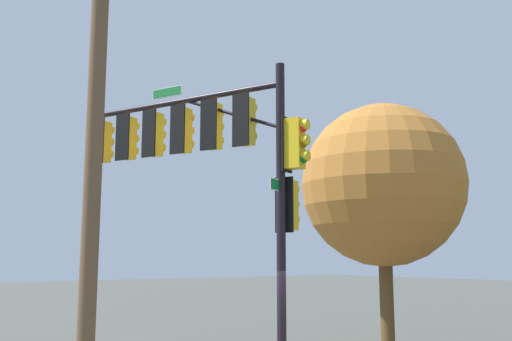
% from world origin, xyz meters
% --- Properties ---
extents(signal_pole_assembly, '(6.21, 3.01, 7.09)m').
position_xyz_m(signal_pole_assembly, '(1.90, 0.70, 5.28)').
color(signal_pole_assembly, black).
rests_on(signal_pole_assembly, ground_plane).
extents(utility_pole, '(1.68, 0.87, 7.84)m').
position_xyz_m(utility_pole, '(-0.92, 4.58, 4.06)').
color(utility_pole, brown).
rests_on(utility_pole, ground_plane).
extents(tree_mid, '(4.90, 4.90, 7.41)m').
position_xyz_m(tree_mid, '(1.82, -5.50, 4.94)').
color(tree_mid, brown).
rests_on(tree_mid, ground_plane).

